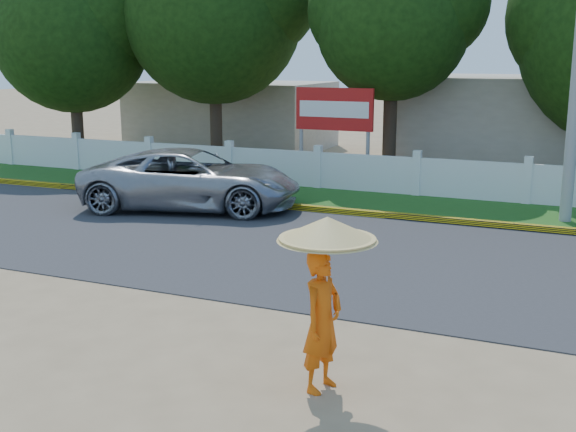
% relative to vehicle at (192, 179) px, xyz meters
% --- Properties ---
extents(ground, '(120.00, 120.00, 0.00)m').
position_rel_vehicle_xyz_m(ground, '(4.95, -7.13, -0.78)').
color(ground, '#9E8460').
rests_on(ground, ground).
extents(road, '(60.00, 7.00, 0.02)m').
position_rel_vehicle_xyz_m(road, '(4.95, -2.63, -0.77)').
color(road, '#38383A').
rests_on(road, ground).
extents(grass_verge, '(60.00, 3.50, 0.03)m').
position_rel_vehicle_xyz_m(grass_verge, '(4.95, 2.62, -0.76)').
color(grass_verge, '#2D601E').
rests_on(grass_verge, ground).
extents(curb, '(40.00, 0.18, 0.16)m').
position_rel_vehicle_xyz_m(curb, '(4.95, 0.92, -0.70)').
color(curb, yellow).
rests_on(curb, ground).
extents(fence, '(40.00, 0.10, 1.10)m').
position_rel_vehicle_xyz_m(fence, '(4.95, 4.07, -0.23)').
color(fence, silver).
rests_on(fence, ground).
extents(building_near, '(10.00, 6.00, 3.20)m').
position_rel_vehicle_xyz_m(building_near, '(7.95, 10.87, 0.82)').
color(building_near, '#B7AD99').
rests_on(building_near, ground).
extents(building_far, '(8.00, 5.00, 2.80)m').
position_rel_vehicle_xyz_m(building_far, '(-5.05, 11.87, 0.62)').
color(building_far, '#B7AD99').
rests_on(building_far, ground).
extents(vehicle, '(6.09, 3.97, 1.56)m').
position_rel_vehicle_xyz_m(vehicle, '(0.00, 0.00, 0.00)').
color(vehicle, '#989AA0').
rests_on(vehicle, ground).
extents(monk_with_parasol, '(1.17, 1.17, 2.13)m').
position_rel_vehicle_xyz_m(monk_with_parasol, '(6.82, -8.39, 0.61)').
color(monk_with_parasol, '#D9550B').
rests_on(monk_with_parasol, ground).
extents(billboard, '(2.50, 0.13, 2.95)m').
position_rel_vehicle_xyz_m(billboard, '(2.04, 5.17, 1.36)').
color(billboard, gray).
rests_on(billboard, ground).
extents(tree_row, '(34.52, 8.01, 8.90)m').
position_rel_vehicle_xyz_m(tree_row, '(7.23, 7.02, 4.23)').
color(tree_row, '#473828').
rests_on(tree_row, ground).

